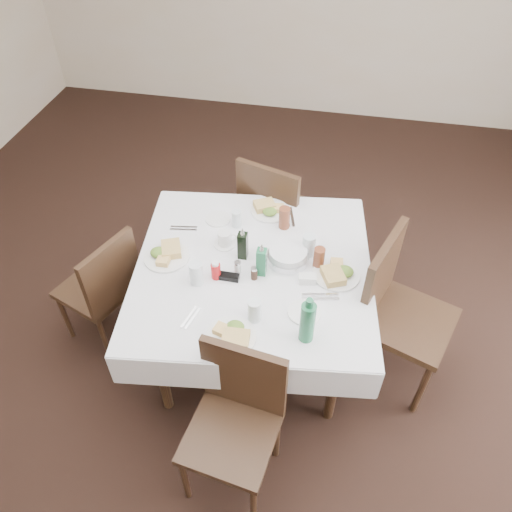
# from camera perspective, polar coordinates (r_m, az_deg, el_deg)

# --- Properties ---
(ground_plane) EXTENTS (7.00, 7.00, 0.00)m
(ground_plane) POSITION_cam_1_polar(r_m,az_deg,el_deg) (3.39, -2.07, -11.73)
(ground_plane) COLOR black
(room_shell) EXTENTS (6.04, 7.04, 2.80)m
(room_shell) POSITION_cam_1_polar(r_m,az_deg,el_deg) (2.20, -3.22, 14.14)
(room_shell) COLOR #CAB595
(room_shell) RESTS_ON ground
(dining_table) EXTENTS (1.52, 1.52, 0.76)m
(dining_table) POSITION_cam_1_polar(r_m,az_deg,el_deg) (2.94, -0.33, -2.21)
(dining_table) COLOR black
(dining_table) RESTS_ON ground
(chair_north) EXTENTS (0.59, 0.59, 0.98)m
(chair_north) POSITION_cam_1_polar(r_m,az_deg,el_deg) (3.59, 2.12, 5.33)
(chair_north) COLOR black
(chair_north) RESTS_ON ground
(chair_south) EXTENTS (0.49, 0.49, 0.92)m
(chair_south) POSITION_cam_1_polar(r_m,az_deg,el_deg) (2.60, -2.19, -17.49)
(chair_south) COLOR black
(chair_south) RESTS_ON ground
(chair_east) EXTENTS (0.63, 0.63, 1.03)m
(chair_east) POSITION_cam_1_polar(r_m,az_deg,el_deg) (3.02, 15.63, -5.39)
(chair_east) COLOR black
(chair_east) RESTS_ON ground
(chair_west) EXTENTS (0.54, 0.54, 0.89)m
(chair_west) POSITION_cam_1_polar(r_m,az_deg,el_deg) (3.26, -16.92, -3.21)
(chair_west) COLOR black
(chair_west) RESTS_ON ground
(meal_north) EXTENTS (0.25, 0.25, 0.05)m
(meal_north) POSITION_cam_1_polar(r_m,az_deg,el_deg) (3.24, 1.49, 5.39)
(meal_north) COLOR white
(meal_north) RESTS_ON dining_table
(meal_south) EXTENTS (0.26, 0.26, 0.06)m
(meal_south) POSITION_cam_1_polar(r_m,az_deg,el_deg) (2.53, -2.72, -9.00)
(meal_south) COLOR white
(meal_south) RESTS_ON dining_table
(meal_east) EXTENTS (0.27, 0.27, 0.06)m
(meal_east) POSITION_cam_1_polar(r_m,az_deg,el_deg) (2.84, 9.22, -1.95)
(meal_east) COLOR white
(meal_east) RESTS_ON dining_table
(meal_west) EXTENTS (0.27, 0.27, 0.06)m
(meal_west) POSITION_cam_1_polar(r_m,az_deg,el_deg) (2.96, -10.21, 0.24)
(meal_west) COLOR white
(meal_west) RESTS_ON dining_table
(side_plate_a) EXTENTS (0.16, 0.16, 0.01)m
(side_plate_a) POSITION_cam_1_polar(r_m,az_deg,el_deg) (3.19, -4.38, 4.24)
(side_plate_a) COLOR white
(side_plate_a) RESTS_ON dining_table
(side_plate_b) EXTENTS (0.18, 0.18, 0.01)m
(side_plate_b) POSITION_cam_1_polar(r_m,az_deg,el_deg) (2.65, 5.56, -6.42)
(side_plate_b) COLOR white
(side_plate_b) RESTS_ON dining_table
(water_n) EXTENTS (0.06, 0.06, 0.11)m
(water_n) POSITION_cam_1_polar(r_m,az_deg,el_deg) (3.11, -2.23, 4.29)
(water_n) COLOR silver
(water_n) RESTS_ON dining_table
(water_s) EXTENTS (0.07, 0.07, 0.13)m
(water_s) POSITION_cam_1_polar(r_m,az_deg,el_deg) (2.57, -0.18, -6.23)
(water_s) COLOR silver
(water_s) RESTS_ON dining_table
(water_e) EXTENTS (0.08, 0.08, 0.14)m
(water_e) POSITION_cam_1_polar(r_m,az_deg,el_deg) (2.92, 6.05, 1.24)
(water_e) COLOR silver
(water_e) RESTS_ON dining_table
(water_w) EXTENTS (0.08, 0.08, 0.14)m
(water_w) POSITION_cam_1_polar(r_m,az_deg,el_deg) (2.76, -6.84, -1.99)
(water_w) COLOR silver
(water_w) RESTS_ON dining_table
(iced_tea_a) EXTENTS (0.07, 0.07, 0.14)m
(iced_tea_a) POSITION_cam_1_polar(r_m,az_deg,el_deg) (3.09, 3.26, 4.37)
(iced_tea_a) COLOR brown
(iced_tea_a) RESTS_ON dining_table
(iced_tea_b) EXTENTS (0.06, 0.06, 0.13)m
(iced_tea_b) POSITION_cam_1_polar(r_m,az_deg,el_deg) (2.85, 7.21, -0.20)
(iced_tea_b) COLOR brown
(iced_tea_b) RESTS_ON dining_table
(bread_basket) EXTENTS (0.25, 0.25, 0.08)m
(bread_basket) POSITION_cam_1_polar(r_m,az_deg,el_deg) (2.89, 3.68, 0.04)
(bread_basket) COLOR silver
(bread_basket) RESTS_ON dining_table
(oil_cruet_dark) EXTENTS (0.05, 0.05, 0.22)m
(oil_cruet_dark) POSITION_cam_1_polar(r_m,az_deg,el_deg) (2.87, -1.53, 1.32)
(oil_cruet_dark) COLOR black
(oil_cruet_dark) RESTS_ON dining_table
(oil_cruet_green) EXTENTS (0.05, 0.05, 0.23)m
(oil_cruet_green) POSITION_cam_1_polar(r_m,az_deg,el_deg) (2.77, 0.64, -0.55)
(oil_cruet_green) COLOR #1F6B42
(oil_cruet_green) RESTS_ON dining_table
(ketchup_bottle) EXTENTS (0.05, 0.05, 0.12)m
(ketchup_bottle) POSITION_cam_1_polar(r_m,az_deg,el_deg) (2.79, -4.61, -1.66)
(ketchup_bottle) COLOR #B51013
(ketchup_bottle) RESTS_ON dining_table
(salt_shaker) EXTENTS (0.04, 0.04, 0.09)m
(salt_shaker) POSITION_cam_1_polar(r_m,az_deg,el_deg) (2.81, -2.12, -1.30)
(salt_shaker) COLOR white
(salt_shaker) RESTS_ON dining_table
(pepper_shaker) EXTENTS (0.04, 0.04, 0.08)m
(pepper_shaker) POSITION_cam_1_polar(r_m,az_deg,el_deg) (2.78, -0.22, -1.98)
(pepper_shaker) COLOR #392218
(pepper_shaker) RESTS_ON dining_table
(coffee_mug) EXTENTS (0.14, 0.13, 0.10)m
(coffee_mug) POSITION_cam_1_polar(r_m,az_deg,el_deg) (2.99, -3.57, 1.94)
(coffee_mug) COLOR white
(coffee_mug) RESTS_ON dining_table
(sunglasses) EXTENTS (0.15, 0.05, 0.03)m
(sunglasses) POSITION_cam_1_polar(r_m,az_deg,el_deg) (2.81, -3.40, -2.34)
(sunglasses) COLOR black
(sunglasses) RESTS_ON dining_table
(green_bottle) EXTENTS (0.08, 0.08, 0.29)m
(green_bottle) POSITION_cam_1_polar(r_m,az_deg,el_deg) (2.46, 5.90, -7.48)
(green_bottle) COLOR #1F6B42
(green_bottle) RESTS_ON dining_table
(sugar_caddy) EXTENTS (0.10, 0.07, 0.05)m
(sugar_caddy) POSITION_cam_1_polar(r_m,az_deg,el_deg) (2.79, 5.87, -2.59)
(sugar_caddy) COLOR white
(sugar_caddy) RESTS_ON dining_table
(cutlery_n) EXTENTS (0.10, 0.20, 0.01)m
(cutlery_n) POSITION_cam_1_polar(r_m,az_deg,el_deg) (3.20, 3.87, 4.45)
(cutlery_n) COLOR silver
(cutlery_n) RESTS_ON dining_table
(cutlery_s) EXTENTS (0.07, 0.16, 0.01)m
(cutlery_s) POSITION_cam_1_polar(r_m,az_deg,el_deg) (2.64, -7.47, -7.01)
(cutlery_s) COLOR silver
(cutlery_s) RESTS_ON dining_table
(cutlery_e) EXTENTS (0.21, 0.09, 0.01)m
(cutlery_e) POSITION_cam_1_polar(r_m,az_deg,el_deg) (2.74, 7.36, -4.65)
(cutlery_e) COLOR silver
(cutlery_e) RESTS_ON dining_table
(cutlery_w) EXTENTS (0.17, 0.07, 0.01)m
(cutlery_w) POSITION_cam_1_polar(r_m,az_deg,el_deg) (3.15, -8.27, 3.14)
(cutlery_w) COLOR silver
(cutlery_w) RESTS_ON dining_table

